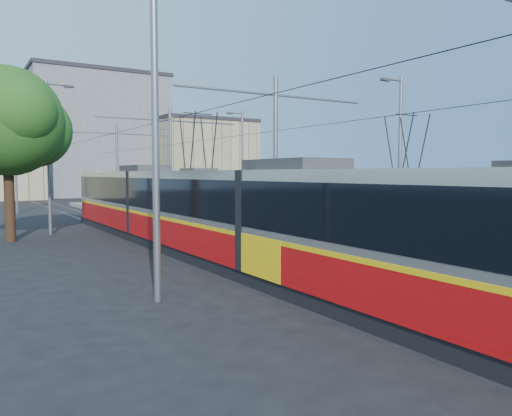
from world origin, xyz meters
TOP-DOWN VIEW (x-y plane):
  - ground at (0.00, 0.00)m, footprint 160.00×160.00m
  - platform at (0.00, 17.00)m, footprint 4.00×50.00m
  - tactile_strip_left at (-1.45, 17.00)m, footprint 0.70×50.00m
  - tactile_strip_right at (1.45, 17.00)m, footprint 0.70×50.00m
  - rails at (0.00, 17.00)m, footprint 8.71×70.00m
  - track_arrow at (-3.60, -3.00)m, footprint 1.20×5.00m
  - tram_left at (-3.60, 7.99)m, footprint 2.43×31.97m
  - tram_right at (3.60, 4.08)m, footprint 2.43×28.70m
  - catenary at (0.00, 14.15)m, footprint 9.20×70.00m
  - street_lamps at (-0.00, 21.00)m, footprint 15.18×38.22m
  - shelter at (0.03, 15.18)m, footprint 0.87×1.10m
  - tree at (-9.22, 16.37)m, footprint 5.62×5.19m
  - building_centre at (6.00, 64.00)m, footprint 18.36×14.28m
  - building_right at (20.00, 58.00)m, footprint 14.28×10.20m

SIDE VIEW (x-z plane):
  - ground at x=0.00m, z-range 0.00..0.00m
  - track_arrow at x=-3.60m, z-range 0.00..0.01m
  - rails at x=0.00m, z-range 0.00..0.03m
  - platform at x=0.00m, z-range 0.00..0.30m
  - tactile_strip_left at x=-1.45m, z-range 0.30..0.31m
  - tactile_strip_right at x=1.45m, z-range 0.30..0.31m
  - shelter at x=0.03m, z-range 0.35..2.47m
  - tram_left at x=-3.60m, z-range -1.04..4.46m
  - tram_right at x=3.60m, z-range -0.89..4.61m
  - street_lamps at x=0.00m, z-range 0.18..8.18m
  - catenary at x=0.00m, z-range 1.02..8.02m
  - tree at x=-9.22m, z-range 1.44..9.60m
  - building_right at x=20.00m, z-range 0.01..11.16m
  - building_centre at x=6.00m, z-range 0.01..17.22m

